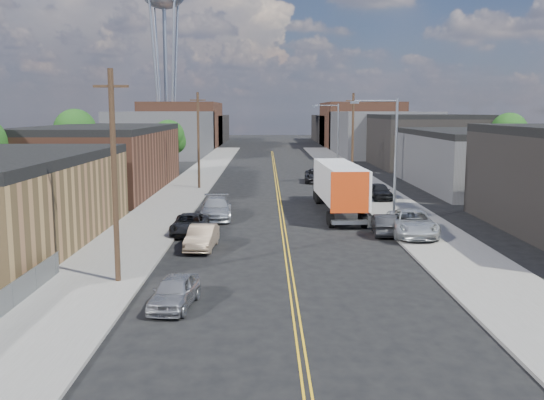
{
  "coord_description": "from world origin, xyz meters",
  "views": [
    {
      "loc": [
        -1.18,
        -17.83,
        8.09
      ],
      "look_at": [
        -0.82,
        20.15,
        2.5
      ],
      "focal_mm": 40.0,
      "sensor_mm": 36.0,
      "label": 1
    }
  ],
  "objects_px": {
    "car_ahead_truck": "(316,176)",
    "semi_truck": "(337,184)",
    "car_right_oncoming": "(384,224)",
    "car_left_c": "(190,224)",
    "car_left_b": "(202,237)",
    "car_right_lot_c": "(379,191)",
    "car_left_d": "(216,208)",
    "car_right_lot_a": "(412,223)",
    "car_left_a": "(175,292)"
  },
  "relations": [
    {
      "from": "car_ahead_truck",
      "to": "semi_truck",
      "type": "bearing_deg",
      "value": -87.23
    },
    {
      "from": "semi_truck",
      "to": "car_right_oncoming",
      "type": "bearing_deg",
      "value": -79.1
    },
    {
      "from": "semi_truck",
      "to": "car_left_c",
      "type": "bearing_deg",
      "value": -142.88
    },
    {
      "from": "semi_truck",
      "to": "car_right_oncoming",
      "type": "xyz_separation_m",
      "value": [
        2.1,
        -9.12,
        -1.59
      ]
    },
    {
      "from": "car_left_b",
      "to": "car_right_lot_c",
      "type": "relative_size",
      "value": 1.0
    },
    {
      "from": "car_left_d",
      "to": "car_right_lot_a",
      "type": "relative_size",
      "value": 0.95
    },
    {
      "from": "car_right_oncoming",
      "to": "car_left_d",
      "type": "bearing_deg",
      "value": -22.88
    },
    {
      "from": "car_left_c",
      "to": "car_left_a",
      "type": "bearing_deg",
      "value": -85.34
    },
    {
      "from": "semi_truck",
      "to": "car_right_lot_a",
      "type": "relative_size",
      "value": 2.61
    },
    {
      "from": "semi_truck",
      "to": "car_left_a",
      "type": "relative_size",
      "value": 3.93
    },
    {
      "from": "semi_truck",
      "to": "car_left_c",
      "type": "distance_m",
      "value": 14.0
    },
    {
      "from": "semi_truck",
      "to": "car_ahead_truck",
      "type": "distance_m",
      "value": 20.74
    },
    {
      "from": "car_left_a",
      "to": "car_left_b",
      "type": "xyz_separation_m",
      "value": [
        0.0,
        10.74,
        0.04
      ]
    },
    {
      "from": "car_left_a",
      "to": "car_right_oncoming",
      "type": "height_order",
      "value": "car_right_oncoming"
    },
    {
      "from": "semi_truck",
      "to": "car_left_b",
      "type": "distance_m",
      "value": 16.34
    },
    {
      "from": "car_right_oncoming",
      "to": "car_ahead_truck",
      "type": "bearing_deg",
      "value": -81.22
    },
    {
      "from": "car_right_oncoming",
      "to": "car_right_lot_a",
      "type": "bearing_deg",
      "value": 153.69
    },
    {
      "from": "car_left_b",
      "to": "car_left_a",
      "type": "bearing_deg",
      "value": -86.34
    },
    {
      "from": "car_right_oncoming",
      "to": "car_ahead_truck",
      "type": "distance_m",
      "value": 29.88
    },
    {
      "from": "car_left_d",
      "to": "car_ahead_truck",
      "type": "xyz_separation_m",
      "value": [
        9.5,
        23.74,
        -0.05
      ]
    },
    {
      "from": "car_ahead_truck",
      "to": "car_right_lot_a",
      "type": "bearing_deg",
      "value": -80.38
    },
    {
      "from": "car_right_oncoming",
      "to": "car_right_lot_a",
      "type": "distance_m",
      "value": 1.89
    },
    {
      "from": "semi_truck",
      "to": "car_left_a",
      "type": "bearing_deg",
      "value": -113.71
    },
    {
      "from": "car_left_d",
      "to": "car_ahead_truck",
      "type": "relative_size",
      "value": 1.03
    },
    {
      "from": "car_ahead_truck",
      "to": "car_right_oncoming",
      "type": "bearing_deg",
      "value": -83.2
    },
    {
      "from": "car_left_b",
      "to": "car_left_d",
      "type": "height_order",
      "value": "car_left_d"
    },
    {
      "from": "car_right_oncoming",
      "to": "car_ahead_truck",
      "type": "xyz_separation_m",
      "value": [
        -2.1,
        29.81,
        0.06
      ]
    },
    {
      "from": "car_left_c",
      "to": "car_right_oncoming",
      "type": "relative_size",
      "value": 1.14
    },
    {
      "from": "car_left_b",
      "to": "car_left_d",
      "type": "bearing_deg",
      "value": 93.66
    },
    {
      "from": "car_right_lot_a",
      "to": "car_ahead_truck",
      "type": "xyz_separation_m",
      "value": [
        -3.7,
        30.77,
        -0.21
      ]
    },
    {
      "from": "car_right_lot_a",
      "to": "car_ahead_truck",
      "type": "bearing_deg",
      "value": 100.4
    },
    {
      "from": "car_left_d",
      "to": "semi_truck",
      "type": "bearing_deg",
      "value": 14.21
    },
    {
      "from": "car_left_a",
      "to": "car_right_oncoming",
      "type": "xyz_separation_m",
      "value": [
        11.6,
        14.82,
        0.03
      ]
    },
    {
      "from": "car_left_b",
      "to": "car_ahead_truck",
      "type": "distance_m",
      "value": 35.2
    },
    {
      "from": "semi_truck",
      "to": "car_left_b",
      "type": "height_order",
      "value": "semi_truck"
    },
    {
      "from": "car_left_b",
      "to": "car_right_oncoming",
      "type": "relative_size",
      "value": 1.02
    },
    {
      "from": "car_left_a",
      "to": "car_left_b",
      "type": "relative_size",
      "value": 0.91
    },
    {
      "from": "car_left_a",
      "to": "car_left_c",
      "type": "xyz_separation_m",
      "value": [
        -1.28,
        15.16,
        -0.0
      ]
    },
    {
      "from": "car_left_b",
      "to": "car_right_lot_a",
      "type": "height_order",
      "value": "car_right_lot_a"
    },
    {
      "from": "car_left_c",
      "to": "car_left_d",
      "type": "distance_m",
      "value": 5.88
    },
    {
      "from": "car_left_a",
      "to": "car_right_lot_c",
      "type": "relative_size",
      "value": 0.91
    },
    {
      "from": "car_left_d",
      "to": "car_right_lot_c",
      "type": "relative_size",
      "value": 1.3
    },
    {
      "from": "car_left_c",
      "to": "car_right_lot_a",
      "type": "bearing_deg",
      "value": -5.3
    },
    {
      "from": "car_right_lot_a",
      "to": "car_right_lot_c",
      "type": "height_order",
      "value": "car_right_lot_a"
    },
    {
      "from": "car_left_b",
      "to": "car_left_d",
      "type": "relative_size",
      "value": 0.77
    },
    {
      "from": "car_left_b",
      "to": "car_right_oncoming",
      "type": "xyz_separation_m",
      "value": [
        11.6,
        4.08,
        -0.02
      ]
    },
    {
      "from": "car_left_d",
      "to": "car_ahead_truck",
      "type": "height_order",
      "value": "car_left_d"
    },
    {
      "from": "car_left_a",
      "to": "car_ahead_truck",
      "type": "relative_size",
      "value": 0.72
    },
    {
      "from": "car_left_b",
      "to": "car_right_lot_c",
      "type": "height_order",
      "value": "car_right_lot_c"
    },
    {
      "from": "car_left_a",
      "to": "car_left_d",
      "type": "bearing_deg",
      "value": 97.17
    }
  ]
}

